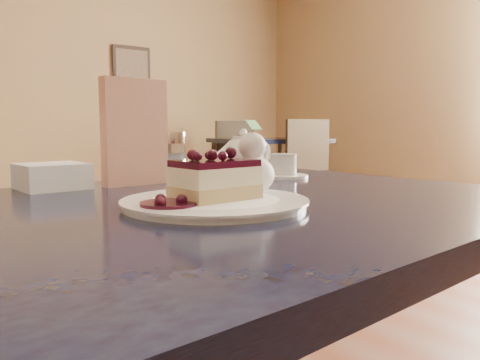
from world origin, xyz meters
TOP-DOWN VIEW (x-y plane):
  - main_table at (0.01, 0.44)m, footprint 1.36×0.97m
  - dessert_plate at (0.02, 0.38)m, footprint 0.30×0.30m
  - cheesecake_slice at (0.02, 0.38)m, footprint 0.14×0.10m
  - whipped_cream at (0.11, 0.40)m, footprint 0.08×0.08m
  - berry_sauce at (-0.07, 0.37)m, footprint 0.09×0.09m
  - tea_set at (0.39, 0.79)m, footprint 0.19×0.28m
  - menu_card at (0.03, 0.74)m, footprint 0.15×0.05m
  - sugar_shaker at (0.14, 0.76)m, footprint 0.06×0.06m
  - napkin_stack at (-0.14, 0.77)m, footprint 0.14×0.14m
  - bg_table_far_right at (2.75, 3.63)m, footprint 1.27×2.00m

SIDE VIEW (x-z plane):
  - bg_table_far_right at x=2.75m, z-range -0.59..0.74m
  - main_table at x=0.01m, z-range 0.32..1.12m
  - dessert_plate at x=0.02m, z-range 0.81..0.82m
  - berry_sauce at x=-0.07m, z-range 0.82..0.82m
  - napkin_stack at x=-0.14m, z-range 0.81..0.86m
  - cheesecake_slice at x=0.02m, z-range 0.82..0.88m
  - whipped_cream at x=0.11m, z-range 0.82..0.89m
  - tea_set at x=0.39m, z-range 0.80..0.91m
  - sugar_shaker at x=0.14m, z-range 0.81..0.92m
  - menu_card at x=0.03m, z-range 0.81..1.04m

